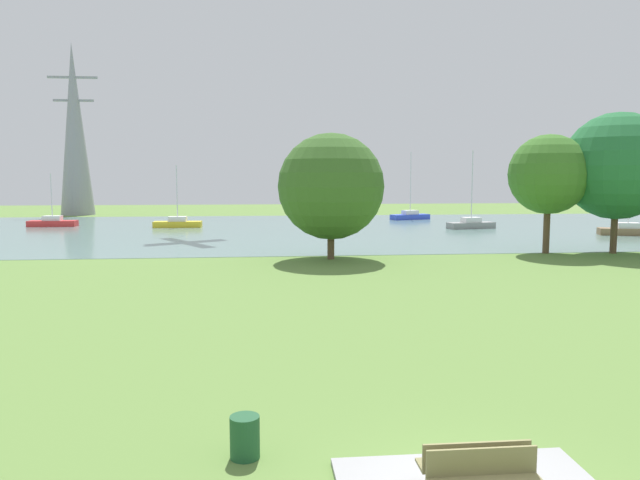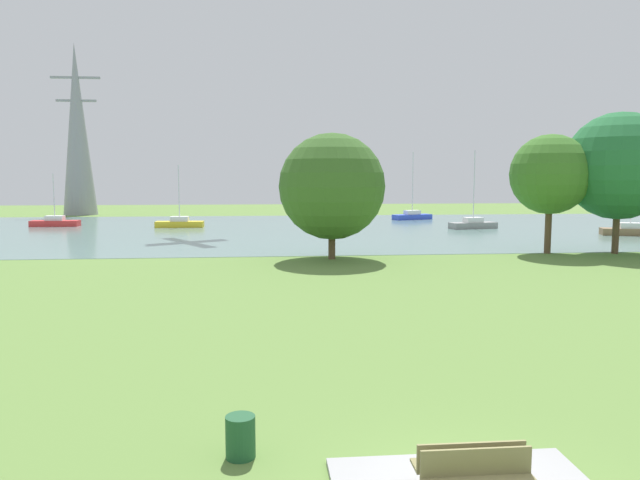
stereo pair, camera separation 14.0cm
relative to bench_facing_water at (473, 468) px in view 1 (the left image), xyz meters
The scene contains 13 objects.
ground_plane 21.74m from the bench_facing_water, 90.00° to the left, with size 160.00×160.00×0.00m, color olive.
bench_facing_water is the anchor object (origin of this frame).
litter_bin 4.15m from the bench_facing_water, 155.51° to the left, with size 0.56×0.56×0.80m, color #1E512D.
water_surface 49.73m from the bench_facing_water, 90.00° to the left, with size 140.00×40.00×0.02m, color slate.
sailboat_blue 63.21m from the bench_facing_water, 76.75° to the left, with size 5.03×2.97×8.04m.
sailboat_red 60.75m from the bench_facing_water, 114.20° to the left, with size 4.82×1.55×5.47m.
sailboat_gray 51.91m from the bench_facing_water, 70.29° to the left, with size 5.01×2.51×7.72m.
sailboat_brown 50.02m from the bench_facing_water, 54.68° to the left, with size 5.03×2.87×5.94m.
sailboat_yellow 54.34m from the bench_facing_water, 102.59° to the left, with size 4.84×1.62×6.32m.
tree_east_far 28.60m from the bench_facing_water, 88.02° to the left, with size 6.66×6.66×7.91m.
tree_east_near 34.07m from the bench_facing_water, 61.87° to the left, with size 5.36×5.36×8.03m.
tree_west_far 36.01m from the bench_facing_water, 55.04° to the left, with size 7.16×7.16×9.48m.
electricity_pylon 80.54m from the bench_facing_water, 110.49° to the left, with size 6.40×4.40×22.70m.
Camera 1 is at (-3.44, -8.86, 5.26)m, focal length 33.73 mm.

